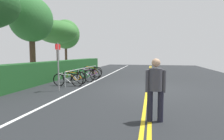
% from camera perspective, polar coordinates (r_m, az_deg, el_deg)
% --- Properties ---
extents(ground_plane, '(39.77, 12.88, 0.05)m').
position_cam_1_polar(ground_plane, '(9.12, 11.30, -5.87)').
color(ground_plane, '#232628').
extents(centre_line_yellow_inner, '(35.79, 0.10, 0.00)m').
position_cam_1_polar(centre_line_yellow_inner, '(9.11, 11.81, -5.72)').
color(centre_line_yellow_inner, gold).
rests_on(centre_line_yellow_inner, ground_plane).
extents(centre_line_yellow_outer, '(35.79, 0.10, 0.00)m').
position_cam_1_polar(centre_line_yellow_outer, '(9.11, 10.80, -5.70)').
color(centre_line_yellow_outer, gold).
rests_on(centre_line_yellow_outer, ground_plane).
extents(bike_lane_stripe_white, '(35.79, 0.12, 0.00)m').
position_cam_1_polar(bike_lane_stripe_white, '(9.72, -8.48, -5.00)').
color(bike_lane_stripe_white, white).
rests_on(bike_lane_stripe_white, ground_plane).
extents(bike_rack, '(5.22, 0.05, 0.79)m').
position_cam_1_polar(bike_rack, '(11.87, -8.83, -0.27)').
color(bike_rack, '#9EA0A5').
rests_on(bike_rack, ground_plane).
extents(bicycle_0, '(0.46, 1.72, 0.70)m').
position_cam_1_polar(bicycle_0, '(9.97, -13.40, -2.95)').
color(bicycle_0, black).
rests_on(bicycle_0, ground_plane).
extents(bicycle_1, '(0.63, 1.70, 0.72)m').
position_cam_1_polar(bicycle_1, '(10.85, -11.67, -2.23)').
color(bicycle_1, black).
rests_on(bicycle_1, ground_plane).
extents(bicycle_2, '(0.54, 1.69, 0.78)m').
position_cam_1_polar(bicycle_2, '(11.39, -9.07, -1.68)').
color(bicycle_2, black).
rests_on(bicycle_2, ground_plane).
extents(bicycle_3, '(0.48, 1.70, 0.73)m').
position_cam_1_polar(bicycle_3, '(12.24, -7.46, -1.32)').
color(bicycle_3, black).
rests_on(bicycle_3, ground_plane).
extents(bicycle_4, '(0.46, 1.77, 0.72)m').
position_cam_1_polar(bicycle_4, '(13.01, -7.05, -0.97)').
color(bicycle_4, black).
rests_on(bicycle_4, ground_plane).
extents(bicycle_5, '(0.52, 1.69, 0.78)m').
position_cam_1_polar(bicycle_5, '(13.83, -6.21, -0.49)').
color(bicycle_5, black).
rests_on(bicycle_5, ground_plane).
extents(pedestrian, '(0.32, 0.49, 1.57)m').
position_cam_1_polar(pedestrian, '(4.66, 13.31, -4.83)').
color(pedestrian, '#1E1E2D').
rests_on(pedestrian, ground_plane).
extents(sign_post_near, '(0.36, 0.07, 2.17)m').
position_cam_1_polar(sign_post_near, '(8.61, -16.29, 2.35)').
color(sign_post_near, gray).
rests_on(sign_post_near, ground_plane).
extents(hedge_backdrop, '(14.17, 0.91, 1.20)m').
position_cam_1_polar(hedge_backdrop, '(14.07, -14.46, 0.43)').
color(hedge_backdrop, '#1C4C21').
rests_on(hedge_backdrop, ground_plane).
extents(tree_mid, '(2.59, 2.59, 5.15)m').
position_cam_1_polar(tree_mid, '(12.73, -23.65, 13.94)').
color(tree_mid, '#473323').
rests_on(tree_mid, ground_plane).
extents(tree_far_right, '(3.34, 3.34, 4.45)m').
position_cam_1_polar(tree_far_right, '(16.41, -16.57, 11.11)').
color(tree_far_right, '#473323').
rests_on(tree_far_right, ground_plane).
extents(tree_extra, '(2.77, 2.77, 5.07)m').
position_cam_1_polar(tree_extra, '(19.27, -14.15, 10.61)').
color(tree_extra, '#473323').
rests_on(tree_extra, ground_plane).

